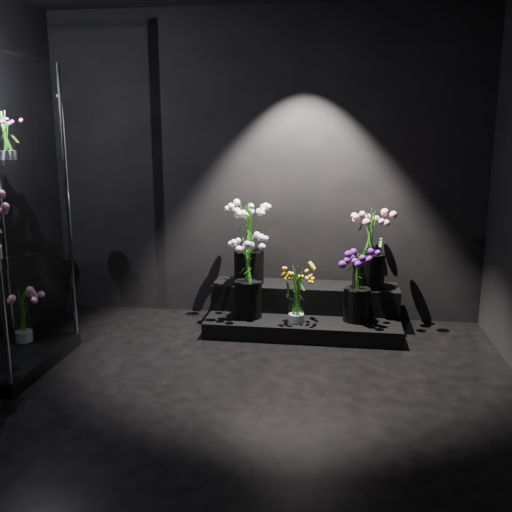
# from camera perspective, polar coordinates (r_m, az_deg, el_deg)

# --- Properties ---
(floor) EXTENTS (4.00, 4.00, 0.00)m
(floor) POSITION_cam_1_polar(r_m,az_deg,el_deg) (3.71, -3.62, -15.23)
(floor) COLOR black
(floor) RESTS_ON ground
(wall_back) EXTENTS (4.00, 0.00, 4.00)m
(wall_back) POSITION_cam_1_polar(r_m,az_deg,el_deg) (5.28, 0.68, 8.87)
(wall_back) COLOR black
(wall_back) RESTS_ON floor
(wall_front) EXTENTS (4.00, 0.00, 4.00)m
(wall_front) POSITION_cam_1_polar(r_m,az_deg,el_deg) (1.44, -20.93, -1.10)
(wall_front) COLOR black
(wall_front) RESTS_ON floor
(display_riser) EXTENTS (1.66, 0.74, 0.37)m
(display_riser) POSITION_cam_1_polar(r_m,az_deg,el_deg) (5.14, 4.82, -5.45)
(display_riser) COLOR black
(display_riser) RESTS_ON floor
(bouquet_orange_bells) EXTENTS (0.30, 0.30, 0.50)m
(bouquet_orange_bells) POSITION_cam_1_polar(r_m,az_deg,el_deg) (4.79, 4.07, -3.75)
(bouquet_orange_bells) COLOR white
(bouquet_orange_bells) RESTS_ON display_riser
(bouquet_lilac) EXTENTS (0.40, 0.40, 0.71)m
(bouquet_lilac) POSITION_cam_1_polar(r_m,az_deg,el_deg) (4.89, -0.78, -1.62)
(bouquet_lilac) COLOR black
(bouquet_lilac) RESTS_ON display_riser
(bouquet_purple) EXTENTS (0.43, 0.43, 0.61)m
(bouquet_purple) POSITION_cam_1_polar(r_m,az_deg,el_deg) (4.88, 10.12, -2.51)
(bouquet_purple) COLOR black
(bouquet_purple) RESTS_ON display_riser
(bouquet_cream_roses) EXTENTS (0.47, 0.47, 0.76)m
(bouquet_cream_roses) POSITION_cam_1_polar(r_m,az_deg,el_deg) (5.11, -0.72, 1.86)
(bouquet_cream_roses) COLOR black
(bouquet_cream_roses) RESTS_ON display_riser
(bouquet_pink_roses) EXTENTS (0.41, 0.41, 0.72)m
(bouquet_pink_roses) POSITION_cam_1_polar(r_m,az_deg,el_deg) (5.06, 11.29, 1.12)
(bouquet_pink_roses) COLOR black
(bouquet_pink_roses) RESTS_ON display_riser
(bouquet_case_magenta) EXTENTS (0.26, 0.26, 0.35)m
(bouquet_case_magenta) POSITION_cam_1_polar(r_m,az_deg,el_deg) (4.47, -23.73, 11.09)
(bouquet_case_magenta) COLOR white
(bouquet_case_magenta) RESTS_ON display_case
(bouquet_case_base_pink) EXTENTS (0.30, 0.30, 0.41)m
(bouquet_case_base_pink) POSITION_cam_1_polar(r_m,az_deg,el_deg) (4.82, -22.35, -5.44)
(bouquet_case_base_pink) COLOR white
(bouquet_case_base_pink) RESTS_ON display_case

